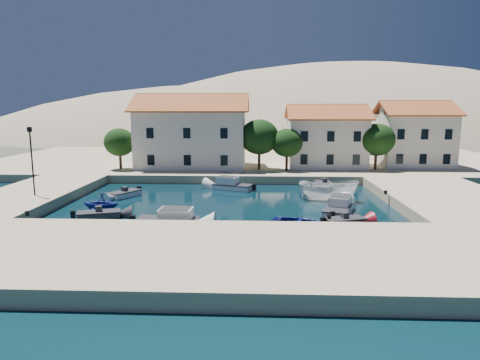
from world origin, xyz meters
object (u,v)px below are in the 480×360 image
(rowboat_south, at_px, (301,227))
(boat_east, at_px, (328,201))
(building_left, at_px, (192,130))
(lamppost, at_px, (32,155))
(building_right, at_px, (413,133))
(cabin_cruiser_east, at_px, (339,208))
(cabin_cruiser_south, at_px, (168,220))
(building_mid, at_px, (326,135))

(rowboat_south, relative_size, boat_east, 0.81)
(building_left, height_order, lamppost, building_left)
(building_right, bearing_deg, cabin_cruiser_east, -121.18)
(building_left, bearing_deg, lamppost, -119.90)
(lamppost, xyz_separation_m, cabin_cruiser_south, (13.51, -6.15, -4.28))
(building_left, distance_m, cabin_cruiser_east, 27.26)
(building_left, relative_size, lamppost, 2.36)
(building_left, relative_size, cabin_cruiser_east, 2.84)
(building_mid, relative_size, building_right, 1.11)
(building_left, distance_m, building_mid, 18.04)
(lamppost, bearing_deg, boat_east, 7.40)
(lamppost, relative_size, rowboat_south, 1.35)
(lamppost, distance_m, rowboat_south, 24.81)
(boat_east, bearing_deg, rowboat_south, 170.99)
(building_mid, xyz_separation_m, building_right, (12.00, 1.00, 0.25))
(rowboat_south, bearing_deg, boat_east, 3.22)
(building_mid, xyz_separation_m, boat_east, (-2.35, -17.47, -5.22))
(lamppost, xyz_separation_m, cabin_cruiser_east, (27.24, -1.57, -4.28))
(cabin_cruiser_south, bearing_deg, cabin_cruiser_east, 21.82)
(building_left, height_order, building_right, building_left)
(building_left, relative_size, building_mid, 1.40)
(building_left, distance_m, lamppost, 23.10)
(building_mid, bearing_deg, rowboat_south, -102.32)
(building_left, relative_size, building_right, 1.56)
(rowboat_south, bearing_deg, lamppost, 99.37)
(building_right, height_order, rowboat_south, building_right)
(building_mid, bearing_deg, boat_east, -97.66)
(cabin_cruiser_south, xyz_separation_m, boat_east, (13.65, 9.67, -0.48))
(cabin_cruiser_south, bearing_deg, building_mid, 62.89)
(cabin_cruiser_south, distance_m, rowboat_south, 10.11)
(boat_east, bearing_deg, cabin_cruiser_east, -167.62)
(cabin_cruiser_south, height_order, rowboat_south, cabin_cruiser_south)
(building_left, bearing_deg, rowboat_south, -65.04)
(cabin_cruiser_east, bearing_deg, building_mid, 14.27)
(boat_east, bearing_deg, building_right, -26.43)
(building_right, distance_m, cabin_cruiser_east, 28.00)
(boat_east, bearing_deg, lamppost, 108.81)
(rowboat_south, distance_m, boat_east, 10.17)
(building_mid, relative_size, boat_east, 1.84)
(building_right, xyz_separation_m, rowboat_south, (-17.90, -28.00, -5.47))
(lamppost, relative_size, cabin_cruiser_east, 1.20)
(building_mid, distance_m, boat_east, 18.39)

